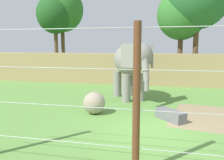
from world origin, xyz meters
name	(u,v)px	position (x,y,z in m)	size (l,w,h in m)	color
ground_plane	(149,131)	(0.00, 0.00, 0.00)	(120.00, 120.00, 0.00)	#609342
dirt_patch	(221,118)	(2.98, 2.25, 0.00)	(4.09, 4.12, 0.01)	#937F5B
embankment_wall	(158,69)	(0.00, 11.03, 1.26)	(36.00, 1.80, 2.52)	tan
elephant	(131,63)	(-1.43, 5.02, 2.17)	(3.10, 4.02, 3.28)	gray
enrichment_ball	(94,103)	(-2.65, 1.73, 0.51)	(1.03, 1.03, 1.03)	gray
cable_fence	(141,101)	(-0.05, -3.08, 1.85)	(9.87, 0.18, 3.69)	brown
feed_trough	(170,115)	(0.78, 1.47, 0.22)	(1.32, 1.37, 0.44)	slate
tree_left_of_centre	(62,10)	(-11.50, 18.12, 7.35)	(4.99, 4.99, 10.00)	brown
tree_behind_wall	(181,15)	(1.80, 13.64, 5.85)	(4.25, 4.25, 8.12)	brown
tree_right_of_centre	(55,15)	(-11.91, 17.14, 6.70)	(4.23, 4.23, 8.98)	brown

